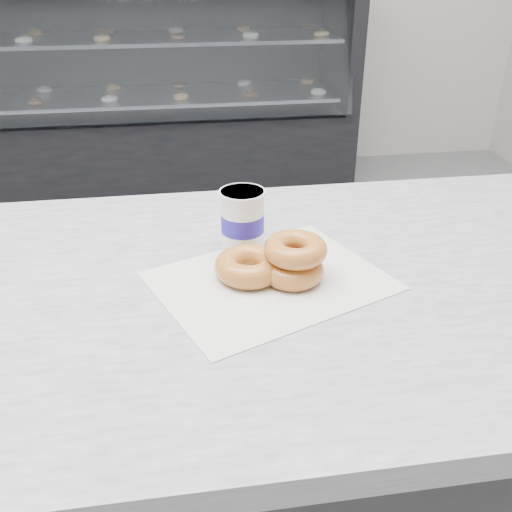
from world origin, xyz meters
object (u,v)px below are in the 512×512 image
at_px(display_case, 148,110).
at_px(coffee_cup, 243,219).
at_px(donut_stack, 294,260).
at_px(counter, 131,494).
at_px(donut_single, 249,266).

distance_m(display_case, coffee_cup, 2.66).
xyz_separation_m(donut_stack, coffee_cup, (-0.06, 0.12, 0.02)).
xyz_separation_m(counter, coffee_cup, (0.23, 0.11, 0.50)).
bearing_deg(counter, donut_single, 2.67).
relative_size(display_case, donut_single, 21.98).
xyz_separation_m(counter, donut_stack, (0.30, -0.01, 0.48)).
height_order(counter, donut_single, donut_single).
relative_size(donut_stack, coffee_cup, 1.32).
bearing_deg(coffee_cup, display_case, 98.87).
bearing_deg(donut_stack, display_case, 96.21).
height_order(donut_stack, coffee_cup, coffee_cup).
xyz_separation_m(counter, donut_single, (0.23, 0.01, 0.47)).
xyz_separation_m(display_case, donut_single, (0.23, -2.71, 0.43)).
distance_m(counter, coffee_cup, 0.56).
xyz_separation_m(counter, display_case, (0.00, 2.72, 0.04)).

